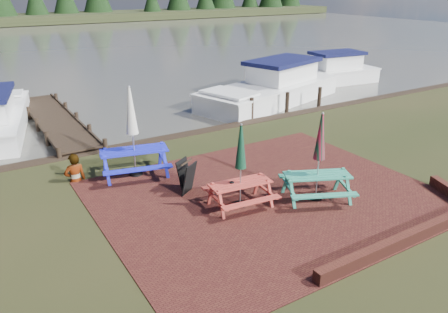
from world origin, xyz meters
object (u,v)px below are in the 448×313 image
(person, at_px, (72,155))
(boat_near, at_px, (273,89))
(chalkboard, at_px, (187,176))
(picnic_table_red, at_px, (240,179))
(jetty, at_px, (56,120))
(picnic_table_blue, at_px, (134,146))
(boat_far, at_px, (327,73))
(picnic_table_teal, at_px, (318,170))

(person, bearing_deg, boat_near, -154.57)
(chalkboard, xyz_separation_m, person, (-2.54, 2.39, 0.39))
(picnic_table_red, xyz_separation_m, jetty, (-2.54, 10.36, -0.69))
(picnic_table_blue, relative_size, boat_far, 0.41)
(jetty, xyz_separation_m, boat_far, (16.00, 0.35, 0.30))
(picnic_table_teal, xyz_separation_m, boat_far, (11.46, 11.46, -0.44))
(boat_near, relative_size, boat_far, 1.31)
(boat_far, bearing_deg, picnic_table_teal, 141.92)
(boat_near, bearing_deg, picnic_table_teal, 132.32)
(picnic_table_blue, distance_m, person, 1.79)
(boat_far, bearing_deg, person, 118.97)
(picnic_table_red, bearing_deg, chalkboard, 123.88)
(picnic_table_blue, bearing_deg, person, 176.30)
(picnic_table_blue, distance_m, chalkboard, 2.10)
(picnic_table_blue, height_order, boat_far, picnic_table_blue)
(boat_far, bearing_deg, chalkboard, 129.73)
(picnic_table_teal, distance_m, boat_far, 16.22)
(picnic_table_red, bearing_deg, boat_near, 54.26)
(picnic_table_teal, bearing_deg, person, 163.52)
(chalkboard, relative_size, jetty, 0.10)
(picnic_table_teal, height_order, boat_far, picnic_table_teal)
(picnic_table_blue, height_order, boat_near, picnic_table_blue)
(picnic_table_red, distance_m, jetty, 10.68)
(jetty, xyz_separation_m, person, (-0.80, -6.45, 0.75))
(picnic_table_blue, relative_size, boat_near, 0.31)
(picnic_table_teal, height_order, boat_near, picnic_table_teal)
(picnic_table_red, relative_size, picnic_table_blue, 0.82)
(picnic_table_teal, relative_size, jetty, 0.27)
(chalkboard, distance_m, person, 3.51)
(picnic_table_blue, distance_m, jetty, 7.09)
(picnic_table_teal, xyz_separation_m, boat_near, (5.87, 9.63, -0.38))
(boat_near, bearing_deg, chalkboard, 114.03)
(jetty, bearing_deg, boat_near, -8.10)
(chalkboard, xyz_separation_m, jetty, (-1.74, 8.84, -0.36))
(chalkboard, distance_m, jetty, 9.02)
(picnic_table_red, distance_m, boat_near, 11.86)
(jetty, bearing_deg, picnic_table_red, -76.21)
(chalkboard, bearing_deg, jetty, 67.65)
(picnic_table_teal, relative_size, picnic_table_blue, 0.88)
(picnic_table_teal, bearing_deg, chalkboard, 165.65)
(jetty, relative_size, boat_far, 1.32)
(boat_near, relative_size, person, 5.21)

